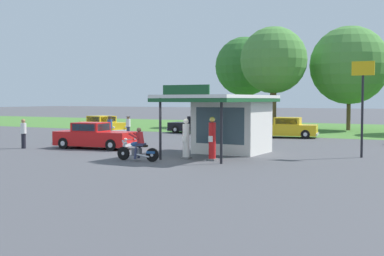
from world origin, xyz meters
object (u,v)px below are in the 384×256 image
parked_car_second_row_spare (103,125)px  bystander_leaning_by_kiosk (23,133)px  parked_car_back_row_centre (286,128)px  parked_car_back_row_centre_left (198,126)px  bystander_strolling_foreground (110,127)px  gas_pump_offside (212,140)px  featured_classic_sedan (94,137)px  gas_pump_nearside (186,140)px  bystander_admiring_sedan (128,126)px  roadside_pole_sign (363,92)px  motorcycle_with_rider (138,147)px

parked_car_second_row_spare → bystander_leaning_by_kiosk: 14.14m
parked_car_back_row_centre → parked_car_back_row_centre_left: size_ratio=1.00×
parked_car_back_row_centre_left → bystander_strolling_foreground: bearing=-98.3°
gas_pump_offside → featured_classic_sedan: 9.08m
gas_pump_offside → parked_car_back_row_centre_left: gas_pump_offside is taller
gas_pump_nearside → gas_pump_offside: (1.43, 0.00, 0.05)m
bystander_admiring_sedan → bystander_leaning_by_kiosk: bearing=-90.4°
gas_pump_offside → parked_car_back_row_centre: size_ratio=0.40×
gas_pump_nearside → featured_classic_sedan: bearing=165.2°
featured_classic_sedan → roadside_pole_sign: 15.27m
featured_classic_sedan → bystander_leaning_by_kiosk: (-3.67, -2.01, 0.23)m
parked_car_second_row_spare → bystander_admiring_sedan: bystander_admiring_sedan is taller
bystander_leaning_by_kiosk → bystander_strolling_foreground: (0.90, 7.00, 0.01)m
gas_pump_nearside → parked_car_back_row_centre: (-0.48, 16.08, -0.20)m
parked_car_back_row_centre → parked_car_back_row_centre_left: parked_car_back_row_centre is taller
bystander_leaning_by_kiosk → gas_pump_nearside: bearing=0.2°
parked_car_back_row_centre → roadside_pole_sign: 13.99m
bystander_admiring_sedan → bystander_strolling_foreground: bearing=-75.8°
motorcycle_with_rider → bystander_admiring_sedan: bearing=128.2°
gas_pump_offside → featured_classic_sedan: gas_pump_offside is taller
featured_classic_sedan → roadside_pole_sign: size_ratio=1.06×
motorcycle_with_rider → bystander_leaning_by_kiosk: (-9.55, 1.78, 0.27)m
featured_classic_sedan → bystander_leaning_by_kiosk: bystander_leaning_by_kiosk is taller
featured_classic_sedan → roadside_pole_sign: bearing=10.8°
featured_classic_sedan → bystander_leaning_by_kiosk: size_ratio=2.90×
gas_pump_offside → bystander_strolling_foreground: gas_pump_offside is taller
bystander_strolling_foreground → roadside_pole_sign: 17.83m
gas_pump_offside → motorcycle_with_rider: (-2.98, -1.82, -0.30)m
parked_car_back_row_centre_left → parked_car_back_row_centre: bearing=-7.2°
parked_car_back_row_centre → bystander_strolling_foreground: (-9.71, -9.13, 0.24)m
parked_car_back_row_centre_left → roadside_pole_sign: (16.07, -12.33, 2.61)m
gas_pump_nearside → parked_car_second_row_spare: size_ratio=0.38×
parked_car_second_row_spare → bystander_admiring_sedan: size_ratio=3.20×
gas_pump_offside → parked_car_back_row_centre_left: bearing=120.7°
gas_pump_offside → bystander_admiring_sedan: size_ratio=1.28×
parked_car_back_row_centre_left → bystander_strolling_foreground: (-1.48, -10.17, 0.28)m
bystander_leaning_by_kiosk → parked_car_back_row_centre_left: bearing=82.1°
motorcycle_with_rider → bystander_leaning_by_kiosk: 9.71m
roadside_pole_sign → gas_pump_nearside: bearing=-146.9°
parked_car_back_row_centre_left → bystander_admiring_sedan: bearing=-108.6°
gas_pump_offside → bystander_strolling_foreground: (-11.62, 6.95, -0.02)m
gas_pump_nearside → featured_classic_sedan: gas_pump_nearside is taller
gas_pump_nearside → roadside_pole_sign: roadside_pole_sign is taller
bystander_admiring_sedan → bystander_strolling_foreground: 3.39m
parked_car_back_row_centre → bystander_leaning_by_kiosk: size_ratio=2.96×
featured_classic_sedan → parked_car_second_row_spare: size_ratio=0.97×
gas_pump_offside → bystander_leaning_by_kiosk: 12.53m
gas_pump_offside → bystander_admiring_sedan: bearing=140.6°
motorcycle_with_rider → bystander_admiring_sedan: bystander_admiring_sedan is taller
parked_car_back_row_centre → parked_car_second_row_spare: parked_car_back_row_centre is taller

